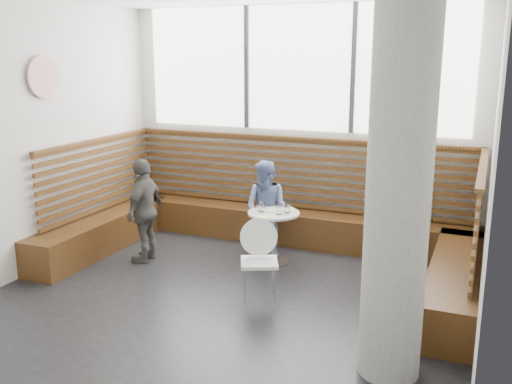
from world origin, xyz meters
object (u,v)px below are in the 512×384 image
at_px(cafe_table, 274,227).
at_px(child_left, 145,210).
at_px(child_back, 267,209).
at_px(concrete_column, 399,183).
at_px(cafe_chair, 262,253).
at_px(adult_man, 403,204).

bearing_deg(cafe_table, child_left, -161.22).
relative_size(child_back, child_left, 0.95).
relative_size(concrete_column, child_left, 2.44).
height_order(cafe_table, child_left, child_left).
distance_m(concrete_column, cafe_chair, 2.13).
relative_size(cafe_table, cafe_chair, 0.78).
bearing_deg(adult_man, child_left, 121.49).
xyz_separation_m(concrete_column, cafe_table, (-1.78, 2.00, -1.13)).
relative_size(cafe_table, child_back, 0.53).
bearing_deg(child_left, cafe_chair, 70.80).
bearing_deg(cafe_chair, cafe_table, 79.56).
distance_m(cafe_table, adult_man, 1.62).
bearing_deg(child_left, child_back, 115.33).
height_order(concrete_column, cafe_table, concrete_column).
xyz_separation_m(concrete_column, adult_man, (-0.22, 2.01, -0.68)).
distance_m(concrete_column, child_left, 3.75).
xyz_separation_m(cafe_table, cafe_chair, (0.25, -1.02, 0.02)).
bearing_deg(child_left, adult_man, 96.00).
bearing_deg(adult_man, child_back, 104.46).
bearing_deg(cafe_chair, child_back, 84.74).
bearing_deg(child_left, cafe_table, 105.15).
height_order(adult_man, child_left, adult_man).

